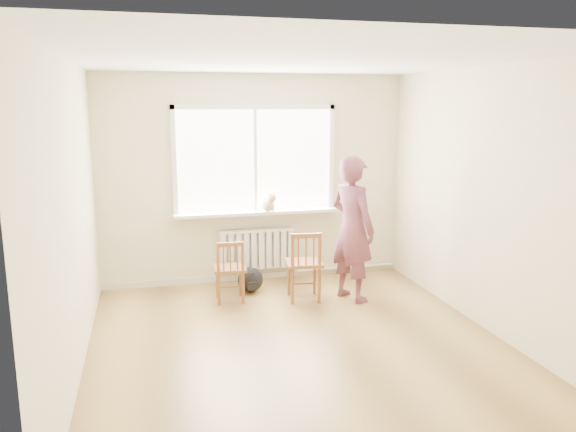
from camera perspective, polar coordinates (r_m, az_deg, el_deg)
floor at (r=5.59m, az=1.26°, el=-13.13°), size 4.50×4.50×0.00m
ceiling at (r=5.11m, az=1.40°, el=15.66°), size 4.50×4.50×0.00m
back_wall at (r=7.35m, az=-3.38°, el=3.74°), size 4.00×0.01×2.70m
window at (r=7.29m, az=-3.37°, el=6.15°), size 2.12×0.05×1.42m
windowsill at (r=7.31m, az=-3.18°, el=0.36°), size 2.15×0.22×0.04m
radiator at (r=7.43m, az=-3.17°, el=-3.33°), size 1.00×0.12×0.55m
heating_pipe at (r=7.88m, az=5.81°, el=-5.23°), size 1.40×0.04×0.04m
baseboard at (r=7.61m, az=-3.25°, el=-6.10°), size 4.00×0.03×0.08m
chair_left at (r=6.68m, az=-5.92°, el=-5.57°), size 0.39×0.38×0.75m
chair_right at (r=6.69m, az=1.68°, el=-5.07°), size 0.47×0.45×0.85m
person at (r=6.68m, az=6.56°, el=-1.29°), size 0.65×0.75×1.73m
cat at (r=7.23m, az=-2.00°, el=1.32°), size 0.23×0.41×0.28m
backpack at (r=7.07m, az=-3.84°, el=-6.48°), size 0.35×0.29×0.32m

